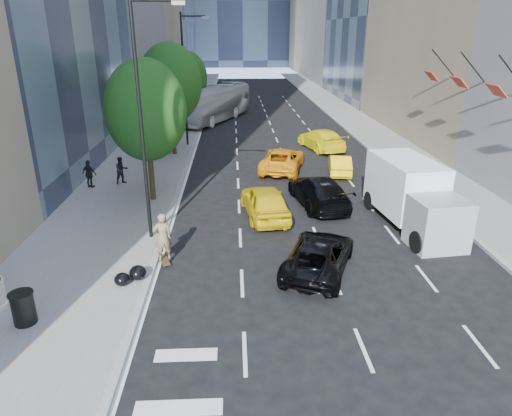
{
  "coord_description": "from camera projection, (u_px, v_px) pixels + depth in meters",
  "views": [
    {
      "loc": [
        -2.7,
        -14.85,
        8.73
      ],
      "look_at": [
        -1.8,
        3.57,
        1.6
      ],
      "focal_mm": 32.0,
      "sensor_mm": 36.0,
      "label": 1
    }
  ],
  "objects": [
    {
      "name": "sidewalk_right",
      "position": [
        361.0,
        125.0,
        45.48
      ],
      "size": [
        4.0,
        120.0,
        0.15
      ],
      "primitive_type": "cube",
      "color": "slate",
      "rests_on": "ground"
    },
    {
      "name": "pedestrian_a",
      "position": [
        122.0,
        170.0,
        27.41
      ],
      "size": [
        1.01,
        0.97,
        1.64
      ],
      "primitive_type": "imported",
      "rotation": [
        0.0,
        0.0,
        0.62
      ],
      "color": "black",
      "rests_on": "sidewalk_left"
    },
    {
      "name": "black_sedan_mercedes",
      "position": [
        319.0,
        191.0,
        24.35
      ],
      "size": [
        3.02,
        5.74,
        1.59
      ],
      "primitive_type": "imported",
      "rotation": [
        0.0,
        0.0,
        3.29
      ],
      "color": "black",
      "rests_on": "ground"
    },
    {
      "name": "trash_can",
      "position": [
        23.0,
        309.0,
        14.22
      ],
      "size": [
        0.69,
        0.69,
        1.03
      ],
      "primitive_type": "cylinder",
      "color": "black",
      "rests_on": "sidewalk_left"
    },
    {
      "name": "lamp_far",
      "position": [
        186.0,
        73.0,
        35.22
      ],
      "size": [
        2.13,
        0.22,
        10.0
      ],
      "color": "black",
      "rests_on": "sidewalk_left"
    },
    {
      "name": "traffic_signal",
      "position": [
        201.0,
        74.0,
        52.55
      ],
      "size": [
        2.48,
        0.53,
        5.2
      ],
      "color": "black",
      "rests_on": "sidewalk_left"
    },
    {
      "name": "tree_far",
      "position": [
        187.0,
        77.0,
        44.92
      ],
      "size": [
        3.9,
        3.9,
        6.92
      ],
      "color": "#2F2012",
      "rests_on": "sidewalk_left"
    },
    {
      "name": "box_truck",
      "position": [
        412.0,
        195.0,
        21.48
      ],
      "size": [
        3.01,
        6.62,
        3.06
      ],
      "rotation": [
        0.0,
        0.0,
        0.11
      ],
      "color": "white",
      "rests_on": "ground"
    },
    {
      "name": "sidewalk_left",
      "position": [
        170.0,
        127.0,
        44.62
      ],
      "size": [
        6.0,
        120.0,
        0.15
      ],
      "primitive_type": "cube",
      "color": "slate",
      "rests_on": "ground"
    },
    {
      "name": "ground",
      "position": [
        309.0,
        281.0,
        17.1
      ],
      "size": [
        160.0,
        160.0,
        0.0
      ],
      "primitive_type": "plane",
      "color": "black",
      "rests_on": "ground"
    },
    {
      "name": "taxi_d",
      "position": [
        321.0,
        139.0,
        36.11
      ],
      "size": [
        3.55,
        5.88,
        1.59
      ],
      "primitive_type": "imported",
      "rotation": [
        0.0,
        0.0,
        3.4
      ],
      "color": "#FDEB0D",
      "rests_on": "ground"
    },
    {
      "name": "taxi_a",
      "position": [
        265.0,
        201.0,
        22.81
      ],
      "size": [
        2.55,
        5.01,
        1.64
      ],
      "primitive_type": "imported",
      "rotation": [
        0.0,
        0.0,
        3.27
      ],
      "color": "#E0BE0B",
      "rests_on": "ground"
    },
    {
      "name": "facade_flags",
      "position": [
        480.0,
        82.0,
        24.67
      ],
      "size": [
        1.85,
        13.3,
        2.05
      ],
      "color": "black",
      "rests_on": "ground"
    },
    {
      "name": "taxi_b",
      "position": [
        340.0,
        164.0,
        29.91
      ],
      "size": [
        1.91,
        4.0,
        1.27
      ],
      "primitive_type": "imported",
      "rotation": [
        0.0,
        0.0,
        2.99
      ],
      "color": "yellow",
      "rests_on": "ground"
    },
    {
      "name": "tree_mid",
      "position": [
        170.0,
        83.0,
        32.56
      ],
      "size": [
        4.5,
        4.5,
        7.99
      ],
      "color": "#2F2012",
      "rests_on": "sidewalk_left"
    },
    {
      "name": "tree_near",
      "position": [
        146.0,
        111.0,
        23.37
      ],
      "size": [
        4.2,
        4.2,
        7.46
      ],
      "color": "#2F2012",
      "rests_on": "sidewalk_left"
    },
    {
      "name": "garbage_bags",
      "position": [
        131.0,
        275.0,
        16.7
      ],
      "size": [
        1.08,
        1.04,
        0.53
      ],
      "color": "black",
      "rests_on": "sidewalk_left"
    },
    {
      "name": "pedestrian_b",
      "position": [
        89.0,
        174.0,
        26.65
      ],
      "size": [
        1.05,
        0.76,
        1.65
      ],
      "primitive_type": "imported",
      "rotation": [
        0.0,
        0.0,
        2.73
      ],
      "color": "black",
      "rests_on": "sidewalk_left"
    },
    {
      "name": "taxi_c",
      "position": [
        282.0,
        160.0,
        30.56
      ],
      "size": [
        3.74,
        5.84,
        1.5
      ],
      "primitive_type": "imported",
      "rotation": [
        0.0,
        0.0,
        2.89
      ],
      "color": "orange",
      "rests_on": "ground"
    },
    {
      "name": "skateboarder",
      "position": [
        163.0,
        240.0,
        18.12
      ],
      "size": [
        0.84,
        0.68,
        2.0
      ],
      "primitive_type": "imported",
      "rotation": [
        0.0,
        0.0,
        3.46
      ],
      "color": "#7D694E",
      "rests_on": "ground"
    },
    {
      "name": "city_bus",
      "position": [
        213.0,
        103.0,
        47.4
      ],
      "size": [
        7.93,
        13.16,
        3.62
      ],
      "primitive_type": "imported",
      "rotation": [
        0.0,
        0.0,
        -0.41
      ],
      "color": "silver",
      "rests_on": "ground"
    },
    {
      "name": "lamp_near",
      "position": [
        144.0,
        109.0,
        18.45
      ],
      "size": [
        2.13,
        0.22,
        10.0
      ],
      "color": "black",
      "rests_on": "sidewalk_left"
    },
    {
      "name": "black_sedan_lincoln",
      "position": [
        319.0,
        255.0,
        17.66
      ],
      "size": [
        3.82,
        5.26,
        1.33
      ],
      "primitive_type": "imported",
      "rotation": [
        0.0,
        0.0,
        2.76
      ],
      "color": "black",
      "rests_on": "ground"
    }
  ]
}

